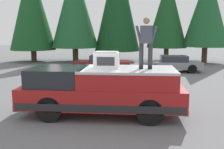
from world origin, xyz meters
The scene contains 11 objects.
ground_plane centered at (0.00, 0.00, 0.00)m, with size 90.00×90.00×0.00m, color slate.
pickup_truck centered at (-0.10, -0.56, 0.87)m, with size 2.01×5.54×1.65m.
compressor_unit centered at (-0.02, -0.71, 1.93)m, with size 0.65×0.84×0.56m.
person_on_truck_bed centered at (-0.08, -2.02, 2.55)m, with size 0.29×0.72×1.69m.
parked_car_grey centered at (10.30, -4.36, 0.58)m, with size 1.64×4.10×1.16m.
parked_car_maroon centered at (10.18, 0.72, 0.58)m, with size 1.64×4.10×1.16m.
conifer_far_left centered at (16.20, -8.07, 4.91)m, with size 4.12×4.12×8.36m.
conifer_left centered at (16.87, -4.64, 4.73)m, with size 3.79×3.79×8.12m.
conifer_center_left centered at (16.98, 0.11, 5.74)m, with size 4.38×4.38×10.49m.
conifer_center_right centered at (16.13, 4.09, 5.22)m, with size 4.45×4.45×9.11m.
conifer_right centered at (15.79, 8.12, 5.21)m, with size 4.28×4.28×9.31m.
Camera 1 is at (-8.91, -1.68, 2.88)m, focal length 42.30 mm.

